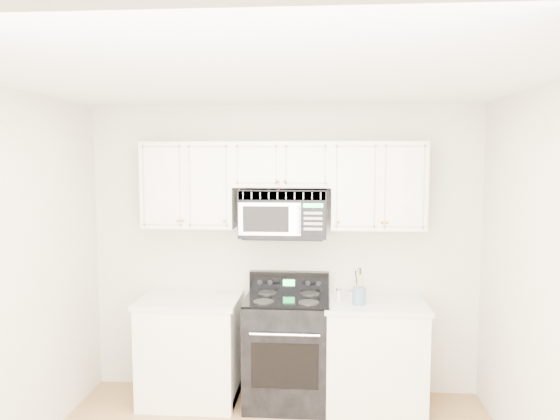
# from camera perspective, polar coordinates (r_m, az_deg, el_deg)

# --- Properties ---
(room) EXTENTS (3.51, 3.51, 2.61)m
(room) POSITION_cam_1_polar(r_m,az_deg,el_deg) (3.26, -1.82, -9.35)
(room) COLOR #A38248
(room) RESTS_ON ground
(base_cabinet_left) EXTENTS (0.86, 0.65, 0.92)m
(base_cabinet_left) POSITION_cam_1_polar(r_m,az_deg,el_deg) (5.02, -9.32, -14.49)
(base_cabinet_left) COLOR white
(base_cabinet_left) RESTS_ON ground
(base_cabinet_right) EXTENTS (0.86, 0.65, 0.92)m
(base_cabinet_right) POSITION_cam_1_polar(r_m,az_deg,el_deg) (4.90, 9.82, -14.98)
(base_cabinet_right) COLOR white
(base_cabinet_right) RESTS_ON ground
(range) EXTENTS (0.72, 0.66, 1.11)m
(range) POSITION_cam_1_polar(r_m,az_deg,el_deg) (4.88, 0.77, -14.27)
(range) COLOR black
(range) RESTS_ON ground
(upper_cabinets) EXTENTS (2.44, 0.37, 0.75)m
(upper_cabinets) POSITION_cam_1_polar(r_m,az_deg,el_deg) (4.74, 0.27, 3.06)
(upper_cabinets) COLOR white
(upper_cabinets) RESTS_ON ground
(microwave) EXTENTS (0.75, 0.42, 0.41)m
(microwave) POSITION_cam_1_polar(r_m,az_deg,el_deg) (4.73, 0.33, -0.30)
(microwave) COLOR black
(microwave) RESTS_ON ground
(utensil_crock) EXTENTS (0.11, 0.11, 0.30)m
(utensil_crock) POSITION_cam_1_polar(r_m,az_deg,el_deg) (4.63, 8.26, -8.82)
(utensil_crock) COLOR slate
(utensil_crock) RESTS_ON base_cabinet_right
(shaker_salt) EXTENTS (0.05, 0.05, 0.11)m
(shaker_salt) POSITION_cam_1_polar(r_m,az_deg,el_deg) (4.70, 6.16, -8.78)
(shaker_salt) COLOR silver
(shaker_salt) RESTS_ON base_cabinet_right
(shaker_pepper) EXTENTS (0.04, 0.04, 0.09)m
(shaker_pepper) POSITION_cam_1_polar(r_m,az_deg,el_deg) (4.74, 7.51, -8.81)
(shaker_pepper) COLOR silver
(shaker_pepper) RESTS_ON base_cabinet_right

